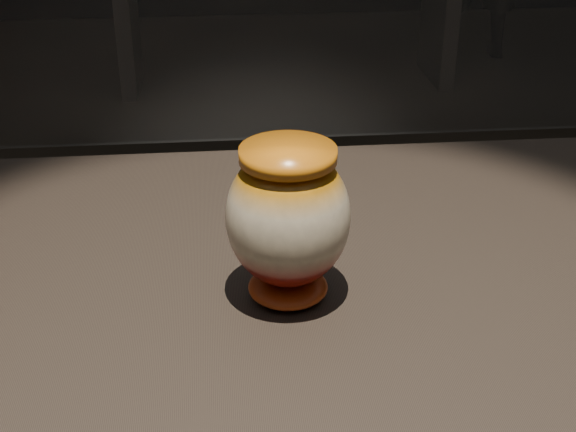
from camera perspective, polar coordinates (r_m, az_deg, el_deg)
display_plinth at (r=1.19m, az=0.41°, el=-14.99°), size 2.00×0.80×0.90m
main_vase at (r=0.93m, az=0.00°, el=-0.19°), size 0.19×0.19×0.20m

